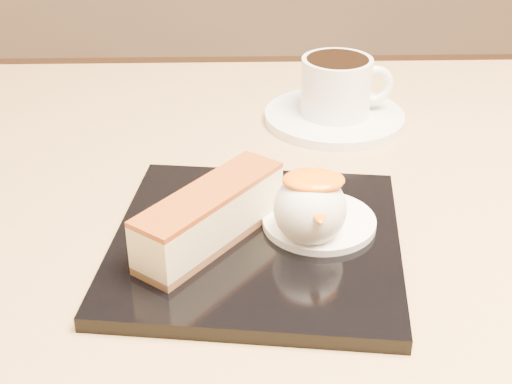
{
  "coord_description": "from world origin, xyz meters",
  "views": [
    {
      "loc": [
        0.02,
        -0.49,
        1.04
      ],
      "look_at": [
        0.03,
        -0.01,
        0.76
      ],
      "focal_mm": 50.0,
      "sensor_mm": 36.0,
      "label": 1
    }
  ],
  "objects_px": {
    "dessert_plate": "(257,242)",
    "table": "(218,369)",
    "ice_cream_scoop": "(310,209)",
    "coffee_cup": "(338,85)",
    "saucer": "(334,117)",
    "cheesecake": "(210,216)"
  },
  "relations": [
    {
      "from": "ice_cream_scoop",
      "to": "saucer",
      "type": "bearing_deg",
      "value": 78.43
    },
    {
      "from": "table",
      "to": "ice_cream_scoop",
      "type": "height_order",
      "value": "ice_cream_scoop"
    },
    {
      "from": "table",
      "to": "dessert_plate",
      "type": "xyz_separation_m",
      "value": [
        0.03,
        -0.03,
        0.16
      ]
    },
    {
      "from": "table",
      "to": "saucer",
      "type": "bearing_deg",
      "value": 59.22
    },
    {
      "from": "dessert_plate",
      "to": "saucer",
      "type": "bearing_deg",
      "value": 69.44
    },
    {
      "from": "dessert_plate",
      "to": "saucer",
      "type": "relative_size",
      "value": 1.47
    },
    {
      "from": "cheesecake",
      "to": "dessert_plate",
      "type": "bearing_deg",
      "value": -43.66
    },
    {
      "from": "table",
      "to": "cheesecake",
      "type": "distance_m",
      "value": 0.19
    },
    {
      "from": "dessert_plate",
      "to": "table",
      "type": "bearing_deg",
      "value": 138.74
    },
    {
      "from": "table",
      "to": "coffee_cup",
      "type": "bearing_deg",
      "value": 58.86
    },
    {
      "from": "table",
      "to": "ice_cream_scoop",
      "type": "xyz_separation_m",
      "value": [
        0.07,
        -0.04,
        0.19
      ]
    },
    {
      "from": "dessert_plate",
      "to": "ice_cream_scoop",
      "type": "xyz_separation_m",
      "value": [
        0.04,
        -0.0,
        0.03
      ]
    },
    {
      "from": "table",
      "to": "coffee_cup",
      "type": "xyz_separation_m",
      "value": [
        0.13,
        0.21,
        0.2
      ]
    },
    {
      "from": "dessert_plate",
      "to": "coffee_cup",
      "type": "xyz_separation_m",
      "value": [
        0.09,
        0.24,
        0.04
      ]
    },
    {
      "from": "table",
      "to": "cheesecake",
      "type": "height_order",
      "value": "cheesecake"
    },
    {
      "from": "dessert_plate",
      "to": "cheesecake",
      "type": "height_order",
      "value": "cheesecake"
    },
    {
      "from": "cheesecake",
      "to": "saucer",
      "type": "xyz_separation_m",
      "value": [
        0.13,
        0.25,
        -0.03
      ]
    },
    {
      "from": "coffee_cup",
      "to": "ice_cream_scoop",
      "type": "bearing_deg",
      "value": -106.63
    },
    {
      "from": "ice_cream_scoop",
      "to": "saucer",
      "type": "relative_size",
      "value": 0.37
    },
    {
      "from": "dessert_plate",
      "to": "coffee_cup",
      "type": "relative_size",
      "value": 2.21
    },
    {
      "from": "dessert_plate",
      "to": "coffee_cup",
      "type": "height_order",
      "value": "coffee_cup"
    },
    {
      "from": "cheesecake",
      "to": "ice_cream_scoop",
      "type": "xyz_separation_m",
      "value": [
        0.07,
        0.0,
        0.0
      ]
    }
  ]
}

